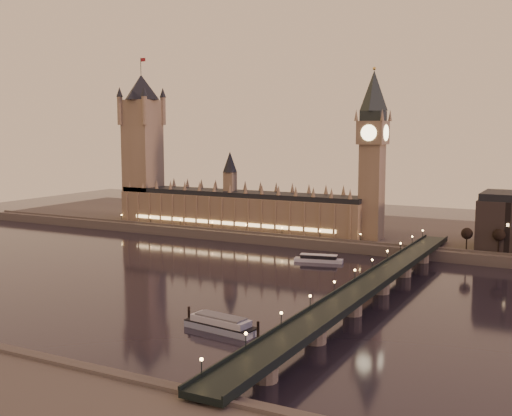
{
  "coord_description": "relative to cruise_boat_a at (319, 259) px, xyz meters",
  "views": [
    {
      "loc": [
        174.19,
        -255.57,
        73.77
      ],
      "look_at": [
        19.78,
        35.0,
        32.67
      ],
      "focal_mm": 45.0,
      "sensor_mm": 36.0,
      "label": 1
    }
  ],
  "objects": [
    {
      "name": "far_embankment",
      "position": [
        -11.23,
        96.37,
        1.11
      ],
      "size": [
        560.0,
        130.0,
        6.0
      ],
      "primitive_type": "cube",
      "color": "#423D35",
      "rests_on": "ground"
    },
    {
      "name": "westminster_bridge",
      "position": [
        50.38,
        -68.63,
        3.62
      ],
      "size": [
        13.2,
        260.0,
        15.3
      ],
      "color": "black",
      "rests_on": "ground"
    },
    {
      "name": "cruise_boat_a",
      "position": [
        0.0,
        0.0,
        0.0
      ],
      "size": [
        27.47,
        11.78,
        4.3
      ],
      "rotation": [
        0.0,
        0.0,
        0.23
      ],
      "color": "silver",
      "rests_on": "ground"
    },
    {
      "name": "bare_tree_1",
      "position": [
        86.73,
        40.37,
        12.71
      ],
      "size": [
        5.67,
        5.67,
        11.54
      ],
      "color": "black",
      "rests_on": "ground"
    },
    {
      "name": "palace_of_westminster",
      "position": [
        -81.36,
        52.36,
        19.81
      ],
      "size": [
        180.0,
        26.62,
        52.0
      ],
      "color": "brown",
      "rests_on": "ground"
    },
    {
      "name": "moored_barge",
      "position": [
        14.88,
        -129.5,
        0.69
      ],
      "size": [
        33.08,
        11.81,
        6.12
      ],
      "rotation": [
        0.0,
        0.0,
        -0.13
      ],
      "color": "#828FA5",
      "rests_on": "ground"
    },
    {
      "name": "big_ben",
      "position": [
        12.76,
        52.36,
        62.06
      ],
      "size": [
        17.68,
        17.68,
        104.0
      ],
      "color": "brown",
      "rests_on": "ground"
    },
    {
      "name": "bare_tree_0",
      "position": [
        71.58,
        40.37,
        12.71
      ],
      "size": [
        5.67,
        5.67,
        11.54
      ],
      "color": "black",
      "rests_on": "ground"
    },
    {
      "name": "victoria_tower",
      "position": [
        -161.23,
        52.37,
        63.9
      ],
      "size": [
        31.68,
        31.68,
        118.0
      ],
      "color": "brown",
      "rests_on": "ground"
    },
    {
      "name": "ground",
      "position": [
        -41.23,
        -68.63,
        -1.89
      ],
      "size": [
        700.0,
        700.0,
        0.0
      ],
      "primitive_type": "plane",
      "color": "black",
      "rests_on": "ground"
    }
  ]
}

